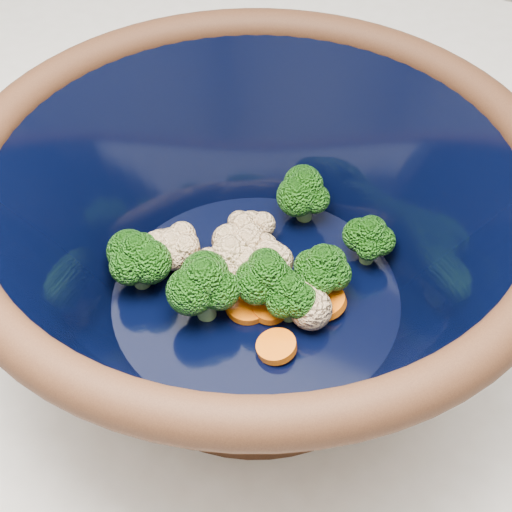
% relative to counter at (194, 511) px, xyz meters
% --- Properties ---
extents(counter, '(1.20, 1.20, 0.90)m').
position_rel_counter_xyz_m(counter, '(0.00, 0.00, 0.00)').
color(counter, silver).
rests_on(counter, ground).
extents(mixing_bowl, '(0.44, 0.44, 0.17)m').
position_rel_counter_xyz_m(mixing_bowl, '(0.09, -0.01, 0.54)').
color(mixing_bowl, black).
rests_on(mixing_bowl, counter).
extents(vegetable_pile, '(0.18, 0.17, 0.06)m').
position_rel_counter_xyz_m(vegetable_pile, '(0.09, -0.00, 0.51)').
color(vegetable_pile, '#608442').
rests_on(vegetable_pile, mixing_bowl).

